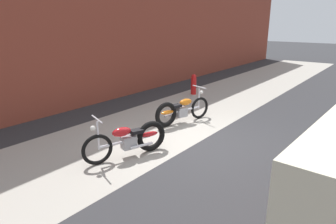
# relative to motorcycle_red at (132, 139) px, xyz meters

# --- Properties ---
(ground_plane) EXTENTS (80.00, 80.00, 0.00)m
(ground_plane) POSITION_rel_motorcycle_red_xyz_m (1.60, -0.78, -0.40)
(ground_plane) COLOR #2D2D30
(sidewalk_slab) EXTENTS (36.00, 3.50, 0.01)m
(sidewalk_slab) POSITION_rel_motorcycle_red_xyz_m (1.60, 0.97, -0.40)
(sidewalk_slab) COLOR #9E998E
(sidewalk_slab) RESTS_ON ground
(brick_building_wall) EXTENTS (36.00, 0.50, 6.37)m
(brick_building_wall) POSITION_rel_motorcycle_red_xyz_m (1.60, 4.42, 2.79)
(brick_building_wall) COLOR brown
(brick_building_wall) RESTS_ON ground
(motorcycle_red) EXTENTS (1.93, 0.88, 1.03)m
(motorcycle_red) POSITION_rel_motorcycle_red_xyz_m (0.00, 0.00, 0.00)
(motorcycle_red) COLOR black
(motorcycle_red) RESTS_ON ground
(motorcycle_orange) EXTENTS (1.96, 0.78, 1.03)m
(motorcycle_orange) POSITION_rel_motorcycle_red_xyz_m (2.45, 0.46, 0.00)
(motorcycle_orange) COLOR black
(motorcycle_orange) RESTS_ON ground
(fire_hydrant) EXTENTS (0.22, 0.22, 0.84)m
(fire_hydrant) POSITION_rel_motorcycle_red_xyz_m (5.82, 2.15, 0.03)
(fire_hydrant) COLOR red
(fire_hydrant) RESTS_ON ground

